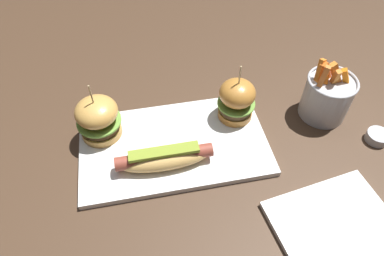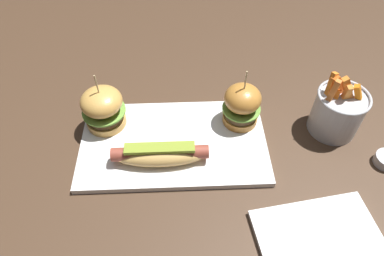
% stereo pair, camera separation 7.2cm
% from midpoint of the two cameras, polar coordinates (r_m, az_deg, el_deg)
% --- Properties ---
extents(ground_plane, '(3.00, 3.00, 0.00)m').
position_cam_midpoint_polar(ground_plane, '(0.76, -5.68, -3.26)').
color(ground_plane, '#422D1E').
extents(platter_main, '(0.40, 0.23, 0.01)m').
position_cam_midpoint_polar(platter_main, '(0.75, -5.72, -2.94)').
color(platter_main, white).
rests_on(platter_main, ground).
extents(hot_dog, '(0.19, 0.05, 0.05)m').
position_cam_midpoint_polar(hot_dog, '(0.70, -7.49, -5.04)').
color(hot_dog, '#DBAC5E').
rests_on(hot_dog, platter_main).
extents(slider_left, '(0.09, 0.09, 0.14)m').
position_cam_midpoint_polar(slider_left, '(0.76, -17.78, 1.40)').
color(slider_left, gold).
rests_on(slider_left, platter_main).
extents(slider_right, '(0.08, 0.08, 0.14)m').
position_cam_midpoint_polar(slider_right, '(0.76, 4.67, 4.51)').
color(slider_right, '#B77730').
rests_on(slider_right, platter_main).
extents(fries_bucket, '(0.11, 0.11, 0.15)m').
position_cam_midpoint_polar(fries_bucket, '(0.83, 18.99, 4.84)').
color(fries_bucket, '#B7BABF').
rests_on(fries_bucket, ground).
extents(sauce_ramekin, '(0.05, 0.05, 0.02)m').
position_cam_midpoint_polar(sauce_ramekin, '(0.85, 26.07, -1.42)').
color(sauce_ramekin, '#B7BABF').
rests_on(sauce_ramekin, ground).
extents(side_plate, '(0.25, 0.25, 0.01)m').
position_cam_midpoint_polar(side_plate, '(0.69, 20.73, -16.66)').
color(side_plate, white).
rests_on(side_plate, ground).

